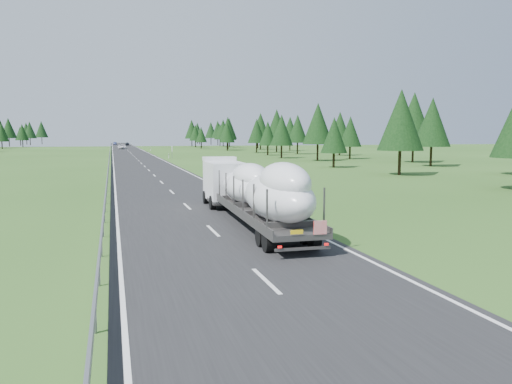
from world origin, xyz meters
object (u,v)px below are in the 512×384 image
object	(u,v)px
highway_sign	(172,150)
distant_van	(122,147)
distant_car_blue	(115,143)
boat_truck	(253,188)
distant_car_dark	(127,144)

from	to	relation	value
highway_sign	distant_van	world-z (taller)	highway_sign
distant_van	distant_car_blue	bearing A→B (deg)	93.30
distant_car_blue	boat_truck	bearing A→B (deg)	-85.06
distant_van	distant_car_blue	distance (m)	78.77
distant_van	distant_car_dark	xyz separation A→B (m)	(3.42, 58.14, -0.06)
highway_sign	distant_van	size ratio (longest dim) A/B	0.44
boat_truck	distant_car_blue	world-z (taller)	boat_truck
boat_truck	distant_car_blue	size ratio (longest dim) A/B	4.19
highway_sign	distant_car_dark	xyz separation A→B (m)	(-5.11, 133.06, -1.04)
boat_truck	distant_van	size ratio (longest dim) A/B	2.98
highway_sign	distant_car_blue	xyz separation A→B (m)	(-10.45, 153.67, -1.11)
boat_truck	distant_car_blue	bearing A→B (deg)	91.41
distant_van	distant_car_blue	size ratio (longest dim) A/B	1.41
boat_truck	distant_car_dark	size ratio (longest dim) A/B	3.94
distant_car_dark	boat_truck	bearing A→B (deg)	-88.38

